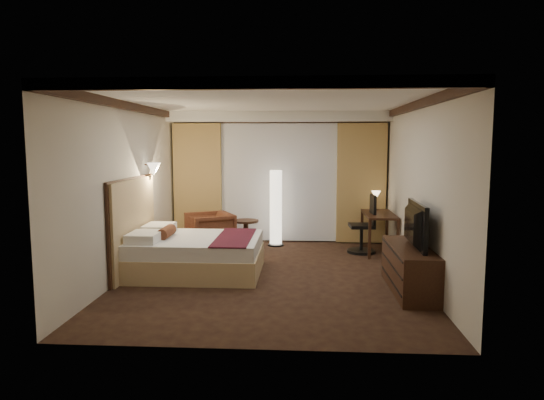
# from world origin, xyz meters

# --- Properties ---
(floor) EXTENTS (4.50, 5.50, 0.01)m
(floor) POSITION_xyz_m (0.00, 0.00, 0.00)
(floor) COLOR black
(floor) RESTS_ON ground
(ceiling) EXTENTS (4.50, 5.50, 0.01)m
(ceiling) POSITION_xyz_m (0.00, 0.00, 2.70)
(ceiling) COLOR white
(ceiling) RESTS_ON back_wall
(back_wall) EXTENTS (4.50, 0.02, 2.70)m
(back_wall) POSITION_xyz_m (0.00, 2.75, 1.35)
(back_wall) COLOR beige
(back_wall) RESTS_ON floor
(left_wall) EXTENTS (0.02, 5.50, 2.70)m
(left_wall) POSITION_xyz_m (-2.25, 0.00, 1.35)
(left_wall) COLOR beige
(left_wall) RESTS_ON floor
(right_wall) EXTENTS (0.02, 5.50, 2.70)m
(right_wall) POSITION_xyz_m (2.25, 0.00, 1.35)
(right_wall) COLOR beige
(right_wall) RESTS_ON floor
(crown_molding) EXTENTS (4.50, 5.50, 0.12)m
(crown_molding) POSITION_xyz_m (0.00, 0.00, 2.64)
(crown_molding) COLOR black
(crown_molding) RESTS_ON ceiling
(soffit) EXTENTS (4.50, 0.50, 0.20)m
(soffit) POSITION_xyz_m (0.00, 2.50, 2.60)
(soffit) COLOR white
(soffit) RESTS_ON ceiling
(curtain_sheer) EXTENTS (2.48, 0.04, 2.45)m
(curtain_sheer) POSITION_xyz_m (0.00, 2.67, 1.25)
(curtain_sheer) COLOR silver
(curtain_sheer) RESTS_ON back_wall
(curtain_left_drape) EXTENTS (1.00, 0.14, 2.45)m
(curtain_left_drape) POSITION_xyz_m (-1.70, 2.61, 1.25)
(curtain_left_drape) COLOR tan
(curtain_left_drape) RESTS_ON back_wall
(curtain_right_drape) EXTENTS (1.00, 0.14, 2.45)m
(curtain_right_drape) POSITION_xyz_m (1.70, 2.61, 1.25)
(curtain_right_drape) COLOR tan
(curtain_right_drape) RESTS_ON back_wall
(wall_sconce) EXTENTS (0.24, 0.24, 0.24)m
(wall_sconce) POSITION_xyz_m (-2.09, 0.87, 1.62)
(wall_sconce) COLOR white
(wall_sconce) RESTS_ON left_wall
(bed) EXTENTS (2.02, 1.58, 0.59)m
(bed) POSITION_xyz_m (-1.18, 0.08, 0.30)
(bed) COLOR white
(bed) RESTS_ON floor
(headboard) EXTENTS (0.12, 1.88, 1.50)m
(headboard) POSITION_xyz_m (-2.20, 0.08, 0.75)
(headboard) COLOR tan
(headboard) RESTS_ON floor
(armchair) EXTENTS (1.04, 1.06, 0.83)m
(armchair) POSITION_xyz_m (-1.28, 1.64, 0.41)
(armchair) COLOR #462615
(armchair) RESTS_ON floor
(side_table) EXTENTS (0.51, 0.51, 0.56)m
(side_table) POSITION_xyz_m (-0.62, 2.01, 0.28)
(side_table) COLOR black
(side_table) RESTS_ON floor
(floor_lamp) EXTENTS (0.32, 0.32, 1.54)m
(floor_lamp) POSITION_xyz_m (-0.04, 2.25, 0.77)
(floor_lamp) COLOR white
(floor_lamp) RESTS_ON floor
(desk) EXTENTS (0.55, 1.23, 0.75)m
(desk) POSITION_xyz_m (1.95, 1.77, 0.38)
(desk) COLOR black
(desk) RESTS_ON floor
(desk_lamp) EXTENTS (0.18, 0.18, 0.34)m
(desk_lamp) POSITION_xyz_m (1.95, 2.23, 0.92)
(desk_lamp) COLOR #FFD899
(desk_lamp) RESTS_ON desk
(office_chair) EXTENTS (0.56, 0.56, 1.11)m
(office_chair) POSITION_xyz_m (1.62, 1.72, 0.55)
(office_chair) COLOR black
(office_chair) RESTS_ON floor
(dresser) EXTENTS (0.50, 1.64, 0.64)m
(dresser) POSITION_xyz_m (2.00, -0.66, 0.32)
(dresser) COLOR black
(dresser) RESTS_ON floor
(television) EXTENTS (0.69, 1.16, 0.15)m
(television) POSITION_xyz_m (1.97, -0.66, 0.96)
(television) COLOR black
(television) RESTS_ON dresser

